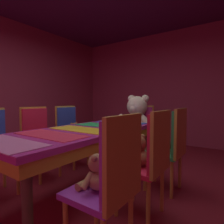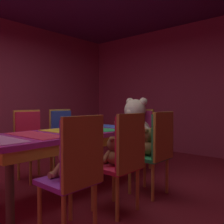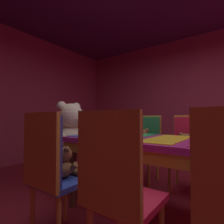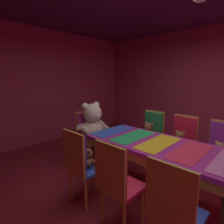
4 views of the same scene
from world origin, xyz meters
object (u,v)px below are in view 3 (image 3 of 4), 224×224
at_px(chair_right_1, 188,144).
at_px(teddy_right_2, 142,141).
at_px(chair_right_2, 147,140).
at_px(chair_left_2, 50,164).
at_px(teddy_right_1, 185,146).
at_px(teddy_left_2, 65,164).
at_px(throne_chair, 63,142).
at_px(king_teddy_bear, 71,131).
at_px(banquet_table, 167,148).
at_px(chair_left_1, 115,179).

bearing_deg(chair_right_1, teddy_right_2, -76.69).
bearing_deg(chair_right_2, teddy_right_2, -0.00).
xyz_separation_m(chair_left_2, teddy_right_1, (1.60, -0.59, -0.01)).
height_order(teddy_left_2, chair_right_2, chair_right_2).
bearing_deg(throne_chair, chair_right_2, 43.29).
height_order(chair_right_2, throne_chair, same).
bearing_deg(king_teddy_bear, chair_right_2, 49.27).
bearing_deg(banquet_table, chair_right_2, 35.55).
relative_size(teddy_right_1, throne_chair, 0.32).
distance_m(chair_left_2, throne_chair, 1.29).
bearing_deg(king_teddy_bear, chair_right_1, 32.55).
bearing_deg(chair_right_1, chair_left_1, 0.22).
bearing_deg(chair_left_1, teddy_right_1, 0.24).
height_order(chair_right_2, teddy_right_2, chair_right_2).
distance_m(chair_right_1, king_teddy_bear, 1.62).
bearing_deg(chair_right_2, teddy_left_2, 0.60).
height_order(chair_left_1, chair_left_2, same).
bearing_deg(throne_chair, chair_right_1, 29.50).
xyz_separation_m(chair_right_1, teddy_right_1, (-0.14, 0.00, -0.01)).
xyz_separation_m(teddy_left_2, teddy_right_2, (1.46, 0.02, 0.03)).
bearing_deg(teddy_left_2, chair_right_2, 0.60).
xyz_separation_m(chair_left_1, throne_chair, (0.87, 1.54, 0.00)).
distance_m(chair_left_2, teddy_left_2, 0.14).
bearing_deg(throne_chair, teddy_left_2, -38.13).
bearing_deg(chair_left_1, king_teddy_bear, 57.50).
height_order(teddy_right_1, king_teddy_bear, king_teddy_bear).
distance_m(teddy_left_2, king_teddy_bear, 1.08).
relative_size(chair_left_1, king_teddy_bear, 1.30).
bearing_deg(chair_right_1, teddy_right_1, -0.00).
height_order(chair_left_1, throne_chair, same).
height_order(chair_right_1, chair_right_2, same).
xyz_separation_m(chair_left_2, chair_right_1, (1.75, -0.59, 0.00)).
bearing_deg(teddy_right_2, teddy_right_1, 89.97).
relative_size(chair_left_1, throne_chair, 1.00).
height_order(chair_left_1, teddy_left_2, chair_left_1).
distance_m(chair_right_2, king_teddy_bear, 1.16).
bearing_deg(teddy_right_2, chair_left_1, 21.15).
height_order(chair_left_1, chair_right_2, same).
bearing_deg(king_teddy_bear, teddy_right_2, 43.98).
relative_size(banquet_table, chair_left_1, 2.05).
relative_size(chair_left_2, chair_right_1, 1.00).
relative_size(banquet_table, chair_left_2, 2.05).
bearing_deg(chair_left_1, chair_right_1, 0.22).
relative_size(chair_left_1, chair_right_2, 1.00).
height_order(chair_left_2, chair_right_1, same).
xyz_separation_m(chair_right_1, chair_right_2, (0.00, 0.61, 0.00)).
bearing_deg(throne_chair, king_teddy_bear, -0.00).
bearing_deg(throne_chair, chair_left_1, -29.47).
bearing_deg(chair_left_1, banquet_table, -0.37).
bearing_deg(king_teddy_bear, banquet_table, -0.00).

